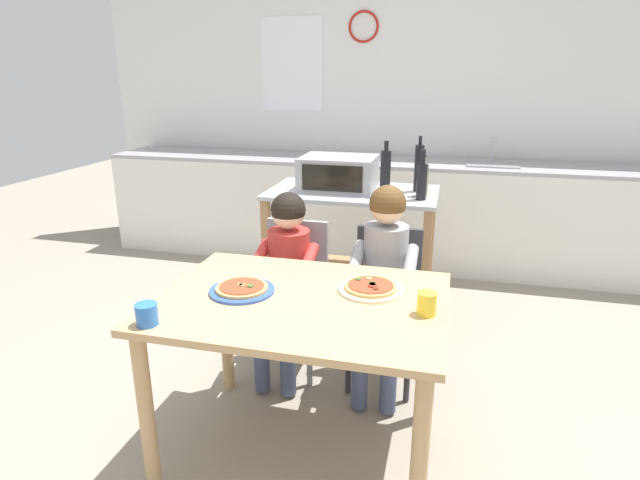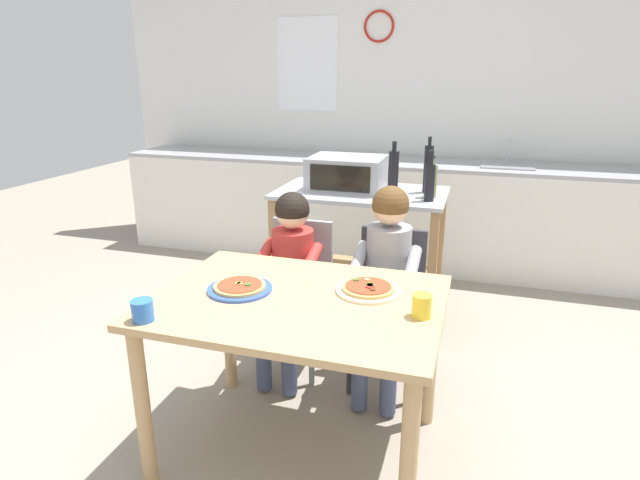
{
  "view_description": "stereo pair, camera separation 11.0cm",
  "coord_description": "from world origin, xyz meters",
  "px_view_note": "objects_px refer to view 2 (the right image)",
  "views": [
    {
      "loc": [
        0.54,
        -1.82,
        1.59
      ],
      "look_at": [
        0.0,
        0.3,
        0.88
      ],
      "focal_mm": 29.24,
      "sensor_mm": 36.0,
      "label": 1
    },
    {
      "loc": [
        0.65,
        -1.79,
        1.59
      ],
      "look_at": [
        0.0,
        0.3,
        0.88
      ],
      "focal_mm": 29.24,
      "sensor_mm": 36.0,
      "label": 2
    }
  ],
  "objects_px": {
    "kitchen_island_cart": "(360,233)",
    "pizza_plate_cream": "(368,289)",
    "toaster_oven": "(347,173)",
    "dining_chair_right": "(389,296)",
    "pizza_plate_blue_rimmed": "(240,288)",
    "bottle_brown_beer": "(430,181)",
    "bottle_squat_spirits": "(428,168)",
    "bottle_clear_vinegar": "(393,174)",
    "dining_chair_left": "(297,284)",
    "drinking_cup_yellow": "(422,306)",
    "child_in_red_shirt": "(289,265)",
    "bottle_dark_olive_oil": "(432,180)",
    "drinking_cup_blue": "(143,311)",
    "dining_table": "(298,322)",
    "child_in_grey_shirt": "(386,270)"
  },
  "relations": [
    {
      "from": "drinking_cup_yellow",
      "to": "bottle_squat_spirits",
      "type": "bearing_deg",
      "value": 95.73
    },
    {
      "from": "child_in_grey_shirt",
      "to": "toaster_oven",
      "type": "bearing_deg",
      "value": 116.07
    },
    {
      "from": "pizza_plate_blue_rimmed",
      "to": "drinking_cup_blue",
      "type": "bearing_deg",
      "value": -121.45
    },
    {
      "from": "bottle_brown_beer",
      "to": "dining_chair_left",
      "type": "height_order",
      "value": "bottle_brown_beer"
    },
    {
      "from": "kitchen_island_cart",
      "to": "pizza_plate_cream",
      "type": "height_order",
      "value": "kitchen_island_cart"
    },
    {
      "from": "bottle_brown_beer",
      "to": "child_in_red_shirt",
      "type": "bearing_deg",
      "value": -133.23
    },
    {
      "from": "bottle_dark_olive_oil",
      "to": "pizza_plate_cream",
      "type": "xyz_separation_m",
      "value": [
        -0.12,
        -1.2,
        -0.23
      ]
    },
    {
      "from": "dining_chair_right",
      "to": "dining_chair_left",
      "type": "bearing_deg",
      "value": 178.04
    },
    {
      "from": "pizza_plate_cream",
      "to": "drinking_cup_yellow",
      "type": "xyz_separation_m",
      "value": [
        0.23,
        -0.17,
        0.03
      ]
    },
    {
      "from": "dining_table",
      "to": "child_in_grey_shirt",
      "type": "distance_m",
      "value": 0.62
    },
    {
      "from": "pizza_plate_cream",
      "to": "bottle_dark_olive_oil",
      "type": "bearing_deg",
      "value": 84.2
    },
    {
      "from": "dining_chair_left",
      "to": "bottle_dark_olive_oil",
      "type": "bearing_deg",
      "value": 45.6
    },
    {
      "from": "bottle_clear_vinegar",
      "to": "pizza_plate_blue_rimmed",
      "type": "height_order",
      "value": "bottle_clear_vinegar"
    },
    {
      "from": "toaster_oven",
      "to": "child_in_red_shirt",
      "type": "bearing_deg",
      "value": -96.27
    },
    {
      "from": "drinking_cup_blue",
      "to": "dining_chair_right",
      "type": "bearing_deg",
      "value": 54.98
    },
    {
      "from": "bottle_clear_vinegar",
      "to": "dining_chair_right",
      "type": "bearing_deg",
      "value": -80.51
    },
    {
      "from": "toaster_oven",
      "to": "child_in_grey_shirt",
      "type": "xyz_separation_m",
      "value": [
        0.42,
        -0.85,
        -0.3
      ]
    },
    {
      "from": "bottle_clear_vinegar",
      "to": "dining_chair_right",
      "type": "xyz_separation_m",
      "value": [
        0.1,
        -0.59,
        -0.53
      ]
    },
    {
      "from": "bottle_squat_spirits",
      "to": "dining_table",
      "type": "height_order",
      "value": "bottle_squat_spirits"
    },
    {
      "from": "dining_chair_right",
      "to": "toaster_oven",
      "type": "bearing_deg",
      "value": 119.67
    },
    {
      "from": "pizza_plate_blue_rimmed",
      "to": "pizza_plate_cream",
      "type": "relative_size",
      "value": 1.0
    },
    {
      "from": "toaster_oven",
      "to": "dining_chair_right",
      "type": "distance_m",
      "value": 0.98
    },
    {
      "from": "bottle_dark_olive_oil",
      "to": "child_in_grey_shirt",
      "type": "relative_size",
      "value": 0.24
    },
    {
      "from": "bottle_clear_vinegar",
      "to": "drinking_cup_blue",
      "type": "distance_m",
      "value": 1.75
    },
    {
      "from": "bottle_clear_vinegar",
      "to": "dining_chair_left",
      "type": "xyz_separation_m",
      "value": [
        -0.41,
        -0.57,
        -0.53
      ]
    },
    {
      "from": "bottle_squat_spirits",
      "to": "kitchen_island_cart",
      "type": "bearing_deg",
      "value": -167.85
    },
    {
      "from": "bottle_brown_beer",
      "to": "pizza_plate_cream",
      "type": "xyz_separation_m",
      "value": [
        -0.12,
        -1.1,
        -0.24
      ]
    },
    {
      "from": "bottle_dark_olive_oil",
      "to": "dining_chair_left",
      "type": "height_order",
      "value": "bottle_dark_olive_oil"
    },
    {
      "from": "child_in_red_shirt",
      "to": "pizza_plate_cream",
      "type": "relative_size",
      "value": 3.68
    },
    {
      "from": "bottle_squat_spirits",
      "to": "dining_chair_right",
      "type": "distance_m",
      "value": 0.96
    },
    {
      "from": "bottle_clear_vinegar",
      "to": "drinking_cup_blue",
      "type": "xyz_separation_m",
      "value": [
        -0.63,
        -1.62,
        -0.24
      ]
    },
    {
      "from": "bottle_brown_beer",
      "to": "bottle_squat_spirits",
      "type": "bearing_deg",
      "value": 98.91
    },
    {
      "from": "bottle_brown_beer",
      "to": "child_in_grey_shirt",
      "type": "distance_m",
      "value": 0.76
    },
    {
      "from": "drinking_cup_blue",
      "to": "drinking_cup_yellow",
      "type": "bearing_deg",
      "value": 18.99
    },
    {
      "from": "bottle_clear_vinegar",
      "to": "bottle_squat_spirits",
      "type": "distance_m",
      "value": 0.28
    },
    {
      "from": "bottle_clear_vinegar",
      "to": "dining_chair_left",
      "type": "distance_m",
      "value": 0.88
    },
    {
      "from": "dining_table",
      "to": "pizza_plate_blue_rimmed",
      "type": "relative_size",
      "value": 4.28
    },
    {
      "from": "kitchen_island_cart",
      "to": "drinking_cup_yellow",
      "type": "distance_m",
      "value": 1.53
    },
    {
      "from": "dining_chair_left",
      "to": "drinking_cup_blue",
      "type": "bearing_deg",
      "value": -101.55
    },
    {
      "from": "bottle_clear_vinegar",
      "to": "drinking_cup_yellow",
      "type": "xyz_separation_m",
      "value": [
        0.33,
        -1.29,
        -0.24
      ]
    },
    {
      "from": "kitchen_island_cart",
      "to": "drinking_cup_yellow",
      "type": "height_order",
      "value": "kitchen_island_cart"
    },
    {
      "from": "dining_chair_right",
      "to": "child_in_grey_shirt",
      "type": "height_order",
      "value": "child_in_grey_shirt"
    },
    {
      "from": "kitchen_island_cart",
      "to": "pizza_plate_cream",
      "type": "bearing_deg",
      "value": -75.69
    },
    {
      "from": "toaster_oven",
      "to": "drinking_cup_yellow",
      "type": "distance_m",
      "value": 1.59
    },
    {
      "from": "dining_chair_right",
      "to": "kitchen_island_cart",
      "type": "bearing_deg",
      "value": 114.18
    },
    {
      "from": "bottle_clear_vinegar",
      "to": "drinking_cup_blue",
      "type": "bearing_deg",
      "value": -111.14
    },
    {
      "from": "kitchen_island_cart",
      "to": "pizza_plate_blue_rimmed",
      "type": "bearing_deg",
      "value": -97.89
    },
    {
      "from": "bottle_brown_beer",
      "to": "bottle_squat_spirits",
      "type": "distance_m",
      "value": 0.23
    },
    {
      "from": "toaster_oven",
      "to": "pizza_plate_blue_rimmed",
      "type": "bearing_deg",
      "value": -93.73
    },
    {
      "from": "bottle_clear_vinegar",
      "to": "bottle_brown_beer",
      "type": "height_order",
      "value": "bottle_clear_vinegar"
    }
  ]
}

